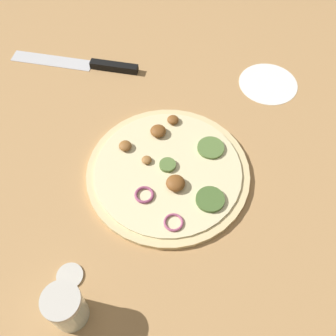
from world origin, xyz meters
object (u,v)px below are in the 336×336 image
at_px(pizza, 169,171).
at_px(spice_jar, 66,307).
at_px(knife, 94,65).
at_px(loose_cap, 70,275).

bearing_deg(pizza, spice_jar, 145.06).
height_order(knife, spice_jar, spice_jar).
bearing_deg(spice_jar, knife, -2.63).
bearing_deg(spice_jar, pizza, -34.94).
xyz_separation_m(pizza, loose_cap, (-0.20, 0.19, -0.00)).
xyz_separation_m(spice_jar, loose_cap, (0.06, 0.01, -0.04)).
height_order(pizza, loose_cap, pizza).
height_order(spice_jar, loose_cap, spice_jar).
xyz_separation_m(pizza, knife, (0.33, 0.16, -0.00)).
distance_m(spice_jar, loose_cap, 0.08).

